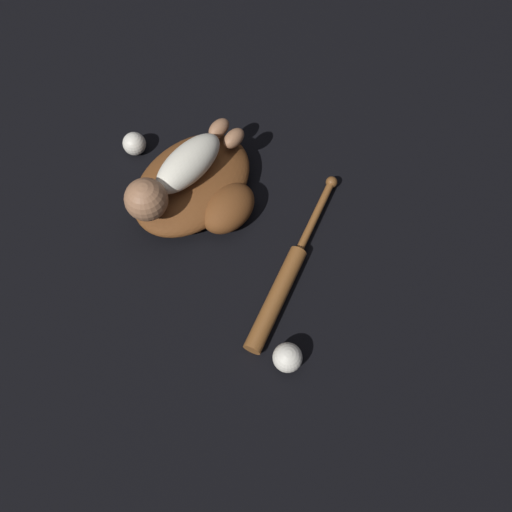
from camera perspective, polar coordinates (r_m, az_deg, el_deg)
ground_plane at (r=1.38m, az=-6.72°, el=5.65°), size 6.00×6.00×0.00m
baseball_glove at (r=1.36m, az=-6.61°, el=7.79°), size 0.43×0.38×0.09m
baby_figure at (r=1.28m, az=-9.08°, el=9.27°), size 0.38×0.20×0.11m
baseball_bat at (r=1.25m, az=3.31°, el=-2.80°), size 0.54×0.07×0.04m
baseball at (r=1.17m, az=3.62°, el=-11.51°), size 0.07×0.07×0.07m
baseball_spare at (r=1.50m, az=-13.73°, el=12.36°), size 0.07×0.07×0.07m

